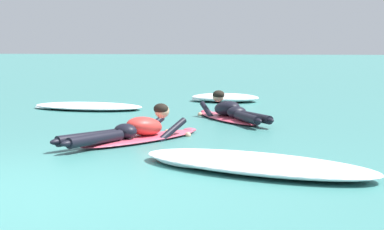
{
  "coord_description": "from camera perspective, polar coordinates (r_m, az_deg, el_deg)",
  "views": [
    {
      "loc": [
        2.38,
        -5.54,
        1.35
      ],
      "look_at": [
        0.62,
        4.99,
        0.17
      ],
      "focal_mm": 61.2,
      "sensor_mm": 36.0,
      "label": 1
    }
  ],
  "objects": [
    {
      "name": "whitewater_mid_left",
      "position": [
        13.51,
        -9.0,
        0.76
      ],
      "size": [
        2.47,
        1.52,
        0.12
      ],
      "color": "white",
      "rests_on": "ground"
    },
    {
      "name": "whitewater_front",
      "position": [
        15.05,
        2.91,
        1.51
      ],
      "size": [
        1.72,
        1.32,
        0.19
      ],
      "color": "white",
      "rests_on": "ground"
    },
    {
      "name": "surfer_near",
      "position": [
        8.95,
        -4.92,
        -1.48
      ],
      "size": [
        1.66,
        2.44,
        0.54
      ],
      "color": "#E54C66",
      "rests_on": "ground"
    },
    {
      "name": "surfer_far",
      "position": [
        11.39,
        3.39,
        0.2
      ],
      "size": [
        1.67,
        2.44,
        0.53
      ],
      "color": "#E54C66",
      "rests_on": "ground"
    },
    {
      "name": "ground_plane",
      "position": [
        15.78,
        0.78,
        1.42
      ],
      "size": [
        120.0,
        120.0,
        0.0
      ],
      "primitive_type": "plane",
      "color": "#387A75"
    },
    {
      "name": "whitewater_far_band",
      "position": [
        6.98,
        5.6,
        -4.25
      ],
      "size": [
        2.91,
        2.02,
        0.15
      ],
      "color": "white",
      "rests_on": "ground"
    }
  ]
}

